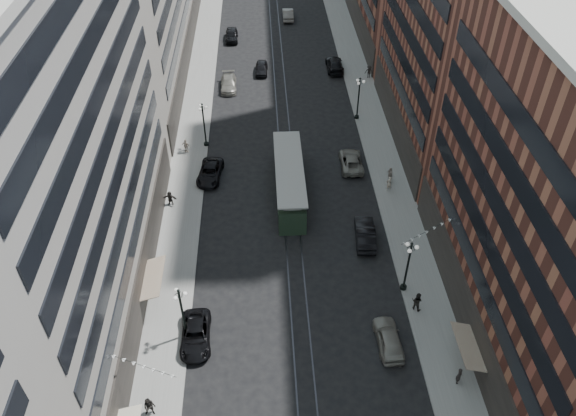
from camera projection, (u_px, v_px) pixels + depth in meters
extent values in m
plane|color=black|center=(283.00, 121.00, 69.71)|extent=(220.00, 220.00, 0.00)
cube|color=gray|center=(200.00, 84.00, 76.80)|extent=(4.00, 180.00, 0.15)
cube|color=gray|center=(359.00, 80.00, 77.66)|extent=(4.00, 180.00, 0.15)
cube|color=#2D2D33|center=(275.00, 82.00, 77.25)|extent=(0.12, 180.00, 0.02)
cube|color=#2D2D33|center=(285.00, 82.00, 77.30)|extent=(0.12, 180.00, 0.02)
cube|color=gray|center=(58.00, 162.00, 39.48)|extent=(8.00, 36.00, 28.00)
cube|color=brown|center=(551.00, 213.00, 38.33)|extent=(8.00, 30.00, 24.00)
cylinder|color=black|center=(187.00, 334.00, 44.94)|extent=(0.56, 0.56, 0.30)
cylinder|color=black|center=(183.00, 315.00, 43.34)|extent=(0.18, 0.18, 5.20)
sphere|color=black|center=(178.00, 291.00, 41.51)|extent=(0.24, 0.24, 0.24)
sphere|color=white|center=(185.00, 294.00, 41.79)|extent=(0.36, 0.36, 0.36)
sphere|color=white|center=(176.00, 290.00, 42.06)|extent=(0.36, 0.36, 0.36)
sphere|color=white|center=(175.00, 298.00, 41.47)|extent=(0.36, 0.36, 0.36)
cylinder|color=black|center=(206.00, 144.00, 65.37)|extent=(0.56, 0.56, 0.30)
cylinder|color=black|center=(204.00, 126.00, 63.77)|extent=(0.18, 0.18, 5.20)
sphere|color=black|center=(202.00, 104.00, 61.95)|extent=(0.24, 0.24, 0.24)
sphere|color=white|center=(206.00, 107.00, 62.23)|extent=(0.36, 0.36, 0.36)
sphere|color=white|center=(200.00, 106.00, 62.49)|extent=(0.36, 0.36, 0.36)
sphere|color=white|center=(200.00, 109.00, 61.90)|extent=(0.36, 0.36, 0.36)
cylinder|color=black|center=(403.00, 287.00, 48.69)|extent=(0.56, 0.56, 0.30)
cylinder|color=black|center=(407.00, 268.00, 47.09)|extent=(0.18, 0.18, 5.20)
sphere|color=black|center=(412.00, 244.00, 45.26)|extent=(0.24, 0.24, 0.24)
sphere|color=white|center=(417.00, 247.00, 45.54)|extent=(0.36, 0.36, 0.36)
sphere|color=white|center=(408.00, 244.00, 45.81)|extent=(0.36, 0.36, 0.36)
sphere|color=white|center=(410.00, 251.00, 45.22)|extent=(0.36, 0.36, 0.36)
cylinder|color=black|center=(357.00, 117.00, 69.88)|extent=(0.56, 0.56, 0.30)
cylinder|color=black|center=(358.00, 100.00, 68.28)|extent=(0.18, 0.18, 5.20)
sphere|color=black|center=(360.00, 79.00, 66.45)|extent=(0.24, 0.24, 0.24)
sphere|color=white|center=(364.00, 82.00, 66.73)|extent=(0.36, 0.36, 0.36)
sphere|color=white|center=(358.00, 80.00, 67.00)|extent=(0.36, 0.36, 0.36)
sphere|color=white|center=(359.00, 83.00, 66.41)|extent=(0.36, 0.36, 0.36)
cube|color=#223624|center=(289.00, 184.00, 57.94)|extent=(2.65, 12.70, 2.75)
cube|color=gray|center=(289.00, 171.00, 56.84)|extent=(1.69, 11.64, 0.63)
cube|color=gray|center=(289.00, 167.00, 56.56)|extent=(2.86, 12.91, 0.16)
cylinder|color=black|center=(292.00, 222.00, 55.00)|extent=(2.43, 0.74, 0.74)
cylinder|color=black|center=(287.00, 164.00, 62.20)|extent=(2.43, 0.74, 0.74)
imported|color=black|center=(196.00, 335.00, 44.37)|extent=(2.53, 5.16, 1.41)
imported|color=gray|center=(389.00, 339.00, 44.02)|extent=(2.00, 4.64, 1.56)
imported|color=black|center=(150.00, 407.00, 39.31)|extent=(0.89, 0.51, 1.79)
imported|color=black|center=(210.00, 172.00, 60.53)|extent=(2.98, 5.36, 1.42)
imported|color=slate|center=(229.00, 83.00, 75.51)|extent=(2.20, 5.14, 1.48)
imported|color=black|center=(232.00, 35.00, 87.15)|extent=(1.96, 4.77, 1.62)
imported|color=black|center=(365.00, 234.00, 53.04)|extent=(2.13, 5.13, 1.65)
imported|color=slate|center=(351.00, 161.00, 62.12)|extent=(2.47, 5.18, 1.43)
imported|color=black|center=(335.00, 64.00, 79.61)|extent=(2.25, 5.51, 1.60)
imported|color=black|center=(261.00, 68.00, 78.93)|extent=(1.91, 4.27, 1.42)
imported|color=slate|center=(288.00, 14.00, 93.40)|extent=(1.79, 4.99, 1.64)
imported|color=black|center=(170.00, 198.00, 56.86)|extent=(1.52, 0.65, 1.59)
imported|color=#B1A292|center=(186.00, 146.00, 63.82)|extent=(1.10, 0.78, 1.71)
imported|color=black|center=(417.00, 301.00, 46.50)|extent=(1.02, 0.93, 1.86)
imported|color=#B5AA96|center=(389.00, 183.00, 58.56)|extent=(0.75, 0.64, 1.74)
imported|color=black|center=(369.00, 71.00, 77.46)|extent=(1.21, 0.62, 1.80)
imported|color=#9F9284|center=(390.00, 175.00, 59.49)|extent=(0.75, 1.22, 1.94)
imported|color=black|center=(459.00, 376.00, 41.31)|extent=(0.55, 0.68, 1.62)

